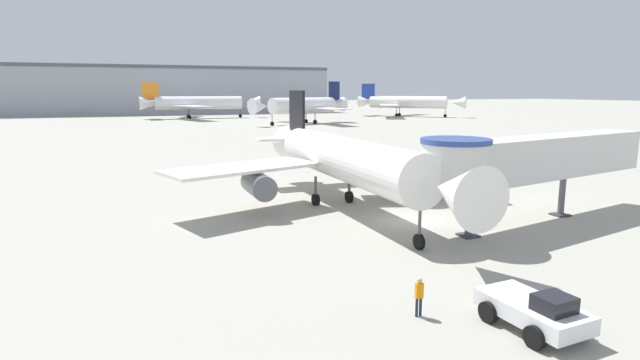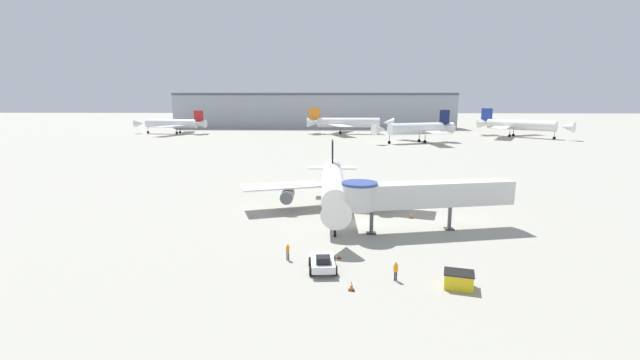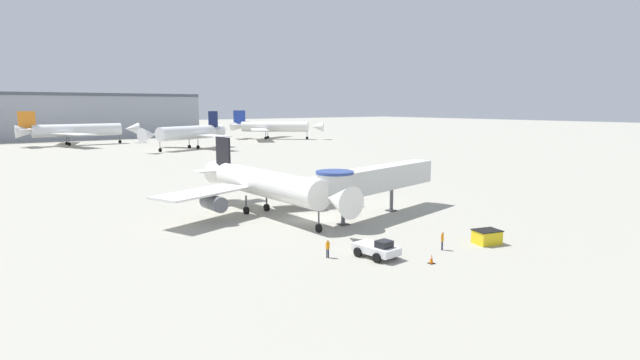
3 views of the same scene
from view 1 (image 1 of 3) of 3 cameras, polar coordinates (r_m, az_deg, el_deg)
The scene contains 11 objects.
ground_plane at distance 34.92m, azimuth 10.19°, elevation -4.70°, with size 800.00×800.00×0.00m, color #9E9B8E.
main_airplane at distance 37.36m, azimuth 2.59°, elevation 2.34°, with size 26.71×28.66×8.88m.
jet_bridge at distance 35.64m, azimuth 22.65°, elevation 2.27°, with size 20.54×7.18×6.14m.
pushback_tug_white at distance 20.88m, azimuth 23.33°, elevation -13.52°, with size 2.72×4.20×1.67m.
traffic_cone_near_nose at distance 24.12m, azimuth 20.77°, elevation -11.31°, with size 0.39×0.39×0.65m.
traffic_cone_starboard_wing at distance 40.79m, azimuth 17.46°, elevation -2.33°, with size 0.47×0.47×0.77m.
ground_crew_wing_walker at distance 20.62m, azimuth 11.25°, elevation -12.68°, with size 0.32×0.21×1.61m.
background_jet_orange_tail at distance 166.83m, azimuth -13.92°, elevation 8.56°, with size 37.93×37.81×11.35m.
background_jet_navy_tail at distance 135.03m, azimuth -1.75°, elevation 8.53°, with size 30.68×28.83×11.37m.
background_jet_blue_tail at distance 176.13m, azimuth 9.73°, elevation 8.76°, with size 31.67×31.66×11.24m.
terminal_building at distance 203.96m, azimuth -19.75°, elevation 9.65°, with size 143.55×20.90×18.06m.
Camera 1 is at (-17.42, -28.93, 8.88)m, focal length 28.00 mm.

